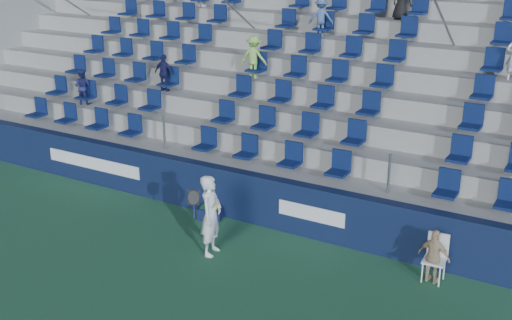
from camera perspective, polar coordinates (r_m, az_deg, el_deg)
The scene contains 7 objects.
ground at distance 12.94m, azimuth -7.18°, elevation -10.56°, with size 70.00×70.00×0.00m, color #2A623F.
sponsor_wall at distance 15.01m, azimuth 0.02°, elevation -3.45°, with size 24.00×0.32×1.20m.
grandstand at distance 18.91m, azimuth 7.88°, elevation 6.09°, with size 24.00×8.17×6.63m.
tennis_player at distance 13.50m, azimuth -4.03°, elevation -4.91°, with size 0.69×0.71×1.76m.
line_judge_chair at distance 13.13m, azimuth 15.72°, elevation -8.03°, with size 0.44×0.45×0.96m.
line_judge at distance 12.99m, azimuth 15.54°, elevation -8.27°, with size 0.65×0.27×1.11m, color tan.
ball_bin at distance 15.39m, azimuth -4.09°, elevation -4.65°, with size 0.64×0.53×0.31m.
Camera 1 is at (7.00, -8.79, 6.43)m, focal length 45.00 mm.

